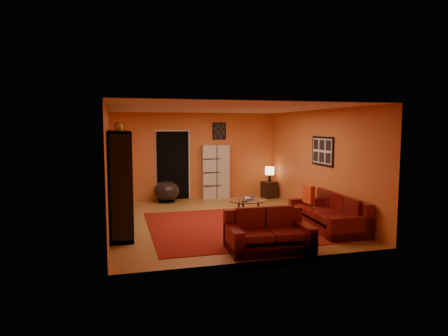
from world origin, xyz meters
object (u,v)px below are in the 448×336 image
object	(u,v)px
loveseat	(267,233)
side_table	(269,190)
tv	(122,182)
storage_cabinet	(216,172)
table_lamp	(270,171)
bowl_chair	(167,191)
entertainment_unit	(120,179)
sofa	(330,214)
coffee_table	(247,202)

from	to	relation	value
loveseat	side_table	world-z (taller)	loveseat
tv	storage_cabinet	bearing A→B (deg)	-45.05
loveseat	table_lamp	world-z (taller)	table_lamp
side_table	bowl_chair	bearing A→B (deg)	178.35
bowl_chair	table_lamp	xyz separation A→B (m)	(3.15, -0.09, 0.49)
entertainment_unit	side_table	world-z (taller)	entertainment_unit
sofa	storage_cabinet	world-z (taller)	storage_cabinet
coffee_table	table_lamp	world-z (taller)	table_lamp
sofa	side_table	size ratio (longest dim) A/B	4.52
coffee_table	storage_cabinet	size ratio (longest dim) A/B	0.55
loveseat	side_table	distance (m)	5.21
tv	bowl_chair	size ratio (longest dim) A/B	1.18
loveseat	side_table	xyz separation A→B (m)	(1.96, 4.83, -0.04)
entertainment_unit	bowl_chair	bearing A→B (deg)	62.14
sofa	coffee_table	distance (m)	1.95
storage_cabinet	bowl_chair	bearing A→B (deg)	-164.83
storage_cabinet	bowl_chair	xyz separation A→B (m)	(-1.54, -0.30, -0.49)
storage_cabinet	table_lamp	world-z (taller)	storage_cabinet
storage_cabinet	table_lamp	bearing A→B (deg)	-9.47
coffee_table	side_table	distance (m)	2.93
entertainment_unit	table_lamp	xyz separation A→B (m)	(4.48, 2.41, -0.23)
entertainment_unit	coffee_table	size ratio (longest dim) A/B	3.37
sofa	side_table	distance (m)	3.73
tv	coffee_table	world-z (taller)	tv
storage_cabinet	side_table	world-z (taller)	storage_cabinet
entertainment_unit	loveseat	world-z (taller)	entertainment_unit
entertainment_unit	side_table	bearing A→B (deg)	28.29
entertainment_unit	storage_cabinet	size ratio (longest dim) A/B	1.84
tv	entertainment_unit	bearing A→B (deg)	85.23
storage_cabinet	table_lamp	size ratio (longest dim) A/B	3.58
side_table	tv	bearing A→B (deg)	-151.40
entertainment_unit	coffee_table	bearing A→B (deg)	-1.42
bowl_chair	table_lamp	bearing A→B (deg)	-1.65
bowl_chair	table_lamp	world-z (taller)	table_lamp
tv	storage_cabinet	world-z (taller)	storage_cabinet
loveseat	bowl_chair	distance (m)	5.06
coffee_table	storage_cabinet	world-z (taller)	storage_cabinet
table_lamp	bowl_chair	bearing A→B (deg)	178.35
tv	side_table	size ratio (longest dim) A/B	1.79
bowl_chair	side_table	bearing A→B (deg)	-1.65
storage_cabinet	side_table	size ratio (longest dim) A/B	3.26
coffee_table	storage_cabinet	bearing A→B (deg)	91.17
coffee_table	bowl_chair	xyz separation A→B (m)	(-1.60, 2.57, -0.08)
loveseat	coffee_table	bearing A→B (deg)	-6.68
sofa	coffee_table	bearing A→B (deg)	143.36
entertainment_unit	sofa	size ratio (longest dim) A/B	1.33
side_table	table_lamp	size ratio (longest dim) A/B	1.10
coffee_table	table_lamp	xyz separation A→B (m)	(1.56, 2.48, 0.42)
entertainment_unit	table_lamp	world-z (taller)	entertainment_unit
bowl_chair	storage_cabinet	bearing A→B (deg)	11.04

